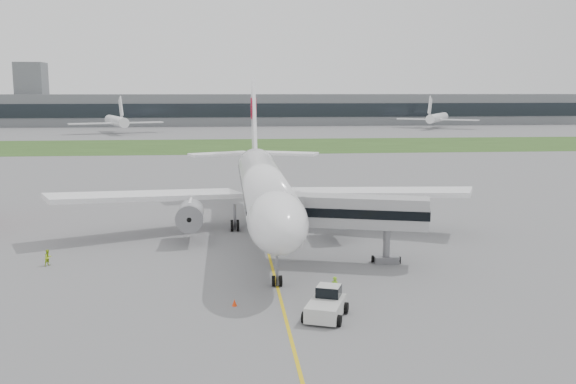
{
  "coord_description": "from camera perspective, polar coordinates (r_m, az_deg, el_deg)",
  "views": [
    {
      "loc": [
        -4.06,
        -66.61,
        16.31
      ],
      "look_at": [
        2.56,
        2.0,
        5.22
      ],
      "focal_mm": 40.0,
      "sensor_mm": 36.0,
      "label": 1
    }
  ],
  "objects": [
    {
      "name": "ground",
      "position": [
        68.69,
        -1.97,
        -4.6
      ],
      "size": [
        600.0,
        600.0,
        0.0
      ],
      "primitive_type": "plane",
      "color": "gray",
      "rests_on": "ground"
    },
    {
      "name": "apron_markings",
      "position": [
        63.86,
        -1.69,
        -5.67
      ],
      "size": [
        70.0,
        70.0,
        0.04
      ],
      "primitive_type": null,
      "color": "gold",
      "rests_on": "ground"
    },
    {
      "name": "grass_strip",
      "position": [
        187.36,
        -4.26,
        4.12
      ],
      "size": [
        600.0,
        50.0,
        0.02
      ],
      "primitive_type": "cube",
      "color": "#2B491B",
      "rests_on": "ground"
    },
    {
      "name": "terminal_building",
      "position": [
        296.65,
        -4.76,
        7.31
      ],
      "size": [
        320.0,
        22.3,
        14.0
      ],
      "color": "gray",
      "rests_on": "ground"
    },
    {
      "name": "control_tower",
      "position": [
        311.15,
        -21.64,
        5.49
      ],
      "size": [
        12.0,
        12.0,
        56.0
      ],
      "primitive_type": null,
      "color": "gray",
      "rests_on": "ground"
    },
    {
      "name": "airliner",
      "position": [
        72.38,
        -2.24,
        0.67
      ],
      "size": [
        48.13,
        53.95,
        17.88
      ],
      "color": "white",
      "rests_on": "ground"
    },
    {
      "name": "pushback_tug",
      "position": [
        47.1,
        3.44,
        -9.89
      ],
      "size": [
        3.87,
        4.66,
        2.1
      ],
      "rotation": [
        0.0,
        0.0,
        -0.36
      ],
      "color": "silver",
      "rests_on": "ground"
    },
    {
      "name": "jet_bridge",
      "position": [
        60.45,
        5.26,
        -1.8
      ],
      "size": [
        14.4,
        6.66,
        6.59
      ],
      "rotation": [
        0.0,
        0.0,
        -0.29
      ],
      "color": "#A2A2A4",
      "rests_on": "ground"
    },
    {
      "name": "safety_cone_left",
      "position": [
        49.59,
        -4.78,
        -9.77
      ],
      "size": [
        0.39,
        0.39,
        0.53
      ],
      "primitive_type": "cone",
      "color": "#FF3C0D",
      "rests_on": "ground"
    },
    {
      "name": "safety_cone_right",
      "position": [
        49.8,
        3.47,
        -9.65
      ],
      "size": [
        0.42,
        0.42,
        0.58
      ],
      "primitive_type": "cone",
      "color": "#FF3C0D",
      "rests_on": "ground"
    },
    {
      "name": "ground_crew_near",
      "position": [
        51.06,
        4.15,
        -8.46
      ],
      "size": [
        0.69,
        0.49,
        1.79
      ],
      "primitive_type": "imported",
      "rotation": [
        0.0,
        0.0,
        3.23
      ],
      "color": "#88D423",
      "rests_on": "ground"
    },
    {
      "name": "ground_crew_far",
      "position": [
        64.11,
        -20.55,
        -5.49
      ],
      "size": [
        0.91,
        0.95,
        1.54
      ],
      "primitive_type": "imported",
      "rotation": [
        0.0,
        0.0,
        0.95
      ],
      "color": "#ADD122",
      "rests_on": "ground"
    },
    {
      "name": "distant_aircraft_left",
      "position": [
        248.05,
        -14.96,
        5.06
      ],
      "size": [
        42.55,
        40.08,
        13.15
      ],
      "primitive_type": null,
      "rotation": [
        0.0,
        0.0,
        0.34
      ],
      "color": "white",
      "rests_on": "ground"
    },
    {
      "name": "distant_aircraft_right",
      "position": [
        276.64,
        13.11,
        5.52
      ],
      "size": [
        44.09,
        42.6,
        12.91
      ],
      "primitive_type": null,
      "rotation": [
        0.0,
        0.0,
        -0.52
      ],
      "color": "white",
      "rests_on": "ground"
    }
  ]
}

